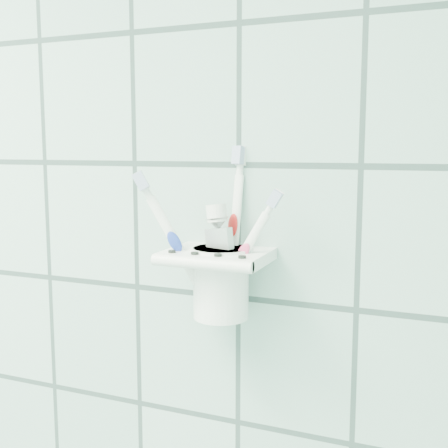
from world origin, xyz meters
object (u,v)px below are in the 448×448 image
object	(u,v)px
holder_bracket	(217,257)
toothbrush_blue	(229,228)
toothbrush_orange	(209,241)
cup	(221,280)
toothbrush_pink	(214,234)
toothpaste_tube	(226,251)

from	to	relation	value
holder_bracket	toothbrush_blue	bearing A→B (deg)	62.74
toothbrush_blue	toothbrush_orange	world-z (taller)	toothbrush_blue
cup	toothbrush_blue	xyz separation A→B (m)	(0.01, 0.01, 0.07)
toothbrush_pink	toothpaste_tube	size ratio (longest dim) A/B	1.38
toothbrush_orange	holder_bracket	bearing A→B (deg)	16.12
toothbrush_orange	toothbrush_blue	bearing A→B (deg)	45.56
toothpaste_tube	toothbrush_blue	bearing A→B (deg)	117.06
cup	holder_bracket	bearing A→B (deg)	-126.52
holder_bracket	toothbrush_blue	world-z (taller)	toothbrush_blue
toothbrush_pink	toothpaste_tube	world-z (taller)	toothbrush_pink
cup	toothbrush_pink	bearing A→B (deg)	-116.26
toothbrush_pink	toothbrush_orange	size ratio (longest dim) A/B	1.12
holder_bracket	toothbrush_blue	distance (m)	0.04
toothbrush_pink	toothbrush_blue	world-z (taller)	toothbrush_blue
toothbrush_pink	toothbrush_blue	xyz separation A→B (m)	(0.01, 0.02, 0.01)
toothbrush_pink	toothpaste_tube	xyz separation A→B (m)	(0.02, 0.01, -0.02)
toothbrush_pink	toothbrush_blue	size ratio (longest dim) A/B	0.93
cup	toothbrush_blue	world-z (taller)	toothbrush_blue
toothbrush_blue	toothpaste_tube	xyz separation A→B (m)	(0.00, -0.02, -0.03)
toothbrush_pink	toothbrush_blue	distance (m)	0.03
cup	toothpaste_tube	distance (m)	0.04
toothbrush_pink	holder_bracket	bearing A→B (deg)	42.97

